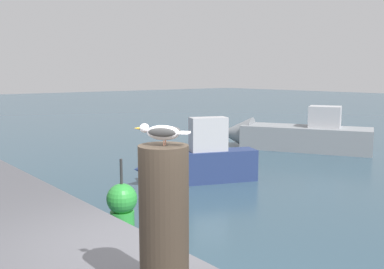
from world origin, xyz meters
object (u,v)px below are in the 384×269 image
at_px(mooring_post, 164,223).
at_px(boat_grey, 288,135).
at_px(seagull, 162,132).
at_px(boat_navy, 200,161).
at_px(channel_buoy, 122,205).

height_order(mooring_post, boat_grey, mooring_post).
height_order(seagull, boat_grey, seagull).
bearing_deg(seagull, mooring_post, 34.89).
distance_m(mooring_post, boat_navy, 8.29).
xyz_separation_m(boat_grey, channel_buoy, (3.39, -9.32, -0.04)).
xyz_separation_m(boat_grey, boat_navy, (1.69, -5.96, 0.06)).
height_order(boat_navy, channel_buoy, boat_navy).
distance_m(boat_grey, boat_navy, 6.19).
xyz_separation_m(mooring_post, boat_grey, (-7.70, 11.53, -1.31)).
bearing_deg(boat_grey, boat_navy, -74.13).
xyz_separation_m(mooring_post, channel_buoy, (-4.31, 2.21, -1.35)).
bearing_deg(mooring_post, channel_buoy, 152.82).
height_order(mooring_post, boat_navy, mooring_post).
xyz_separation_m(seagull, boat_navy, (-6.00, 5.58, -1.88)).
distance_m(mooring_post, seagull, 0.63).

